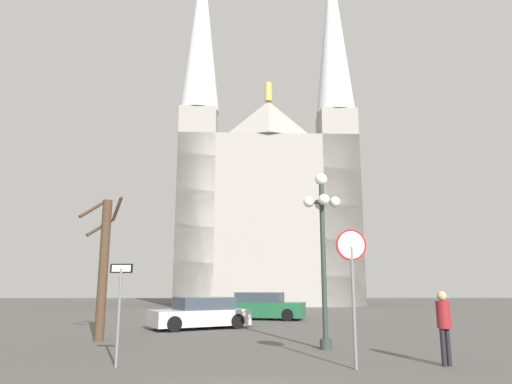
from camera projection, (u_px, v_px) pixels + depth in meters
The scene contains 8 objects.
cathedral at pixel (267, 196), 45.16m from camera, with size 16.92×11.28×36.20m.
stop_sign at pixel (352, 270), 10.86m from camera, with size 0.75×0.13×3.21m.
one_way_arrow_sign at pixel (119, 303), 10.99m from camera, with size 0.56×0.09×2.40m.
street_lamp at pixel (323, 232), 14.34m from camera, with size 1.18×1.18×5.40m.
bare_tree at pixel (103, 264), 16.15m from camera, with size 1.45×1.32×5.04m.
parked_car_near_green at pixel (263, 307), 25.47m from camera, with size 4.77×2.91×1.47m.
parked_car_far_silver at pixel (201, 314), 20.14m from camera, with size 4.61×3.60×1.35m.
pedestrian_walking at pixel (444, 320), 11.06m from camera, with size 0.32×0.32×1.74m.
Camera 1 is at (0.06, -7.26, 1.90)m, focal length 32.13 mm.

